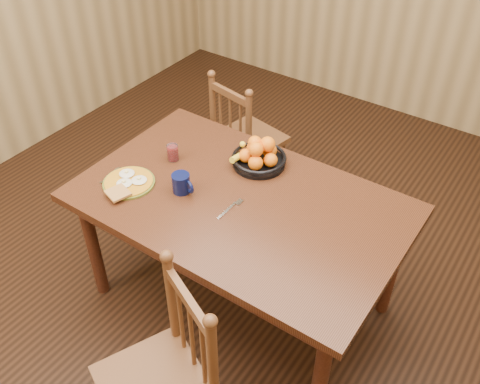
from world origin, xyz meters
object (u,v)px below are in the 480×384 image
Objects in this scene: breakfast_plate at (128,182)px; fruit_bowl at (259,156)px; coffee_mug at (182,183)px; chair_near at (163,379)px; chair_far at (245,138)px; dining_table at (240,213)px.

fruit_bowl is (0.45, 0.52, 0.04)m from breakfast_plate.
fruit_bowl is at bearing 65.15° from coffee_mug.
fruit_bowl is (-0.28, 1.13, 0.35)m from chair_near.
chair_far is 0.95× the size of chair_near.
chair_near is 3.27× the size of fruit_bowl.
chair_near reaches higher than chair_far.
chair_near reaches higher than breakfast_plate.
coffee_mug is 0.45m from fruit_bowl.
dining_table is 0.88m from chair_near.
dining_table is at bearing 22.69° from breakfast_plate.
chair_near is 0.99m from breakfast_plate.
breakfast_plate is at bearing -130.73° from fruit_bowl.
breakfast_plate is 0.29m from coffee_mug.
fruit_bowl is at bearing 128.18° from chair_near.
coffee_mug is at bearing -114.85° from fruit_bowl.
breakfast_plate is at bearing -157.31° from dining_table.
coffee_mug is at bearing -158.27° from dining_table.
chair_far is at bearing 105.74° from coffee_mug.
coffee_mug reaches higher than breakfast_plate.
chair_far reaches higher than coffee_mug.
dining_table is at bearing 21.73° from coffee_mug.
dining_table is 5.33× the size of breakfast_plate.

